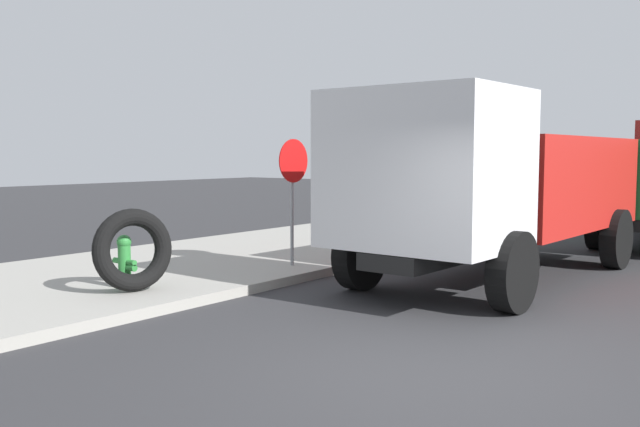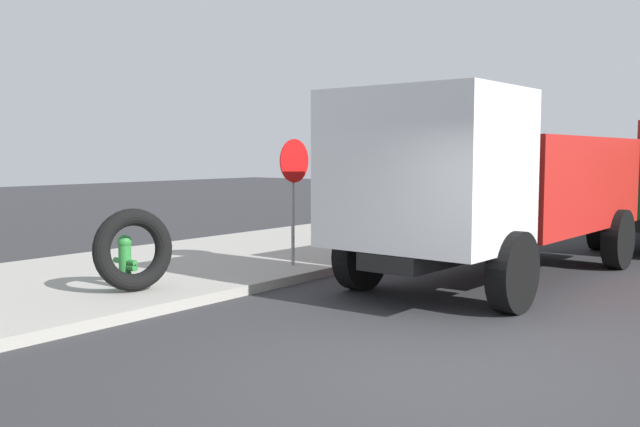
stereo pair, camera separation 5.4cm
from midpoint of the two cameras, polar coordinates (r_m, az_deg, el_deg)
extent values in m
plane|color=#2D2D30|center=(6.83, 8.92, -13.15)|extent=(80.00, 80.00, 0.00)
cube|color=#99968E|center=(11.35, -21.40, -5.75)|extent=(36.00, 5.00, 0.15)
cylinder|color=#2D8438|center=(10.57, -15.97, -4.24)|extent=(0.18, 0.18, 0.62)
sphere|color=#2D8438|center=(10.52, -16.02, -2.27)|extent=(0.21, 0.21, 0.21)
cylinder|color=#2D8438|center=(10.43, -15.44, -3.93)|extent=(0.08, 0.15, 0.08)
cylinder|color=#2D8438|center=(10.69, -16.51, -3.74)|extent=(0.08, 0.15, 0.08)
cylinder|color=#2D8438|center=(10.44, -15.43, -4.34)|extent=(0.10, 0.15, 0.10)
torus|color=black|center=(10.21, -15.33, -2.91)|extent=(1.23, 0.61, 1.20)
cylinder|color=gray|center=(12.13, -2.46, 0.91)|extent=(0.06, 0.06, 2.22)
cylinder|color=red|center=(12.07, -2.33, 4.37)|extent=(0.76, 0.02, 0.76)
cube|color=red|center=(13.05, 16.57, 2.48)|extent=(4.87, 2.63, 1.60)
cube|color=silver|center=(9.81, 8.47, 3.64)|extent=(2.07, 2.55, 2.20)
cube|color=black|center=(12.11, 14.45, -2.06)|extent=(7.02, 1.09, 0.24)
cylinder|color=black|center=(9.55, 15.47, -4.67)|extent=(1.11, 0.33, 1.10)
cylinder|color=black|center=(10.78, 3.20, -3.41)|extent=(1.11, 0.33, 1.10)
cylinder|color=black|center=(13.85, 23.16, -1.94)|extent=(1.11, 0.33, 1.10)
cylinder|color=black|center=(14.72, 13.78, -1.29)|extent=(1.11, 0.33, 1.10)
cylinder|color=black|center=(21.00, 24.66, 0.22)|extent=(1.11, 0.35, 1.10)
cylinder|color=black|center=(16.51, 21.82, -0.85)|extent=(1.11, 0.35, 1.10)
camera|label=1|loc=(0.03, -90.16, -0.01)|focal=38.77mm
camera|label=2|loc=(0.03, 89.84, 0.01)|focal=38.77mm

